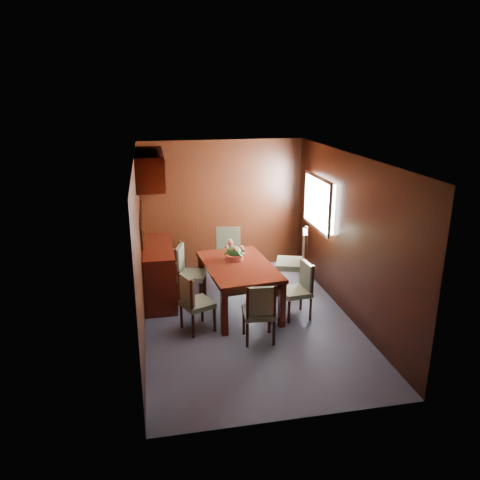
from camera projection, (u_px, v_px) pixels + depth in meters
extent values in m
plane|color=#3E4455|center=(248.00, 319.00, 6.94)|extent=(4.50, 4.50, 0.00)
cube|color=black|center=(139.00, 249.00, 6.30)|extent=(0.02, 4.50, 2.40)
cube|color=black|center=(348.00, 236.00, 6.85)|extent=(0.02, 4.50, 2.40)
cube|color=black|center=(223.00, 205.00, 8.67)|extent=(3.00, 0.02, 2.40)
cube|color=black|center=(298.00, 315.00, 4.47)|extent=(3.00, 0.02, 2.40)
cube|color=black|center=(249.00, 157.00, 6.20)|extent=(3.00, 4.50, 0.02)
cube|color=white|center=(321.00, 203.00, 7.80)|extent=(0.14, 1.10, 0.80)
cube|color=#B2B2B7|center=(317.00, 203.00, 7.78)|extent=(0.04, 1.20, 0.90)
cube|color=black|center=(142.00, 224.00, 7.21)|extent=(0.03, 1.36, 0.41)
cube|color=silver|center=(143.00, 223.00, 7.21)|extent=(0.01, 1.30, 0.35)
cube|color=black|center=(149.00, 168.00, 6.98)|extent=(0.40, 1.40, 0.50)
cube|color=black|center=(159.00, 272.00, 7.51)|extent=(0.48, 1.40, 0.90)
cube|color=black|center=(224.00, 313.00, 6.40)|extent=(0.10, 0.10, 0.67)
cube|color=black|center=(282.00, 305.00, 6.64)|extent=(0.10, 0.10, 0.67)
cube|color=black|center=(201.00, 275.00, 7.71)|extent=(0.10, 0.10, 0.67)
cube|color=black|center=(250.00, 269.00, 7.94)|extent=(0.10, 0.10, 0.67)
cube|color=black|center=(239.00, 271.00, 7.08)|extent=(1.00, 1.53, 0.10)
cube|color=black|center=(239.00, 267.00, 7.06)|extent=(1.13, 1.66, 0.06)
cylinder|color=black|center=(181.00, 316.00, 6.66)|extent=(0.04, 0.04, 0.35)
cylinder|color=black|center=(193.00, 326.00, 6.37)|extent=(0.04, 0.04, 0.35)
cylinder|color=black|center=(202.00, 310.00, 6.83)|extent=(0.04, 0.04, 0.35)
cylinder|color=black|center=(215.00, 320.00, 6.55)|extent=(0.04, 0.04, 0.35)
cube|color=#607055|center=(197.00, 304.00, 6.53)|extent=(0.52, 0.53, 0.07)
cylinder|color=black|center=(180.00, 287.00, 6.51)|extent=(0.04, 0.04, 0.46)
cylinder|color=black|center=(191.00, 296.00, 6.23)|extent=(0.04, 0.04, 0.46)
cube|color=#607055|center=(187.00, 290.00, 6.37)|extent=(0.19, 0.37, 0.39)
cylinder|color=black|center=(183.00, 284.00, 7.71)|extent=(0.04, 0.04, 0.38)
cylinder|color=black|center=(178.00, 294.00, 7.34)|extent=(0.04, 0.04, 0.38)
cylinder|color=black|center=(205.00, 285.00, 7.68)|extent=(0.04, 0.04, 0.38)
cylinder|color=black|center=(201.00, 295.00, 7.31)|extent=(0.04, 0.04, 0.38)
cube|color=#607055|center=(191.00, 275.00, 7.44)|extent=(0.53, 0.55, 0.08)
cylinder|color=black|center=(181.00, 256.00, 7.56)|extent=(0.04, 0.04, 0.50)
cylinder|color=black|center=(176.00, 264.00, 7.19)|extent=(0.04, 0.04, 0.50)
cube|color=#607055|center=(180.00, 259.00, 7.37)|extent=(0.17, 0.41, 0.42)
cylinder|color=black|center=(311.00, 309.00, 6.86)|extent=(0.04, 0.04, 0.35)
cylinder|color=black|center=(301.00, 299.00, 7.19)|extent=(0.04, 0.04, 0.35)
cylinder|color=black|center=(289.00, 312.00, 6.77)|extent=(0.04, 0.04, 0.35)
cylinder|color=black|center=(280.00, 302.00, 7.10)|extent=(0.04, 0.04, 0.35)
cube|color=#607055|center=(296.00, 292.00, 6.91)|extent=(0.43, 0.44, 0.07)
cylinder|color=black|center=(313.00, 280.00, 6.72)|extent=(0.04, 0.04, 0.46)
cylinder|color=black|center=(303.00, 272.00, 7.05)|extent=(0.04, 0.04, 0.46)
cube|color=#607055|center=(306.00, 275.00, 6.87)|extent=(0.09, 0.38, 0.39)
cylinder|color=black|center=(303.00, 286.00, 7.59)|extent=(0.05, 0.05, 0.44)
cylinder|color=black|center=(304.00, 275.00, 8.01)|extent=(0.05, 0.05, 0.44)
cylinder|color=black|center=(277.00, 284.00, 7.64)|extent=(0.05, 0.05, 0.44)
cylinder|color=black|center=(279.00, 274.00, 8.06)|extent=(0.05, 0.05, 0.44)
cube|color=#607055|center=(291.00, 264.00, 7.74)|extent=(0.63, 0.65, 0.09)
cylinder|color=black|center=(306.00, 252.00, 7.41)|extent=(0.05, 0.05, 0.58)
cylinder|color=black|center=(306.00, 243.00, 7.83)|extent=(0.05, 0.05, 0.58)
cube|color=#607055|center=(304.00, 246.00, 7.61)|extent=(0.22, 0.47, 0.49)
cylinder|color=black|center=(247.00, 335.00, 6.15)|extent=(0.04, 0.04, 0.35)
cylinder|color=black|center=(274.00, 333.00, 6.19)|extent=(0.04, 0.04, 0.35)
cylinder|color=black|center=(244.00, 323.00, 6.47)|extent=(0.04, 0.04, 0.35)
cylinder|color=black|center=(269.00, 321.00, 6.51)|extent=(0.04, 0.04, 0.35)
cube|color=#607055|center=(259.00, 313.00, 6.26)|extent=(0.44, 0.42, 0.07)
cylinder|color=black|center=(248.00, 304.00, 6.00)|extent=(0.04, 0.04, 0.46)
cylinder|color=black|center=(275.00, 302.00, 6.04)|extent=(0.04, 0.04, 0.46)
cube|color=#607055|center=(261.00, 301.00, 6.03)|extent=(0.38, 0.08, 0.39)
cylinder|color=black|center=(239.00, 267.00, 8.43)|extent=(0.04, 0.04, 0.39)
cylinder|color=black|center=(217.00, 267.00, 8.42)|extent=(0.04, 0.04, 0.39)
cylinder|color=black|center=(240.00, 275.00, 8.07)|extent=(0.04, 0.04, 0.39)
cylinder|color=black|center=(217.00, 275.00, 8.06)|extent=(0.04, 0.04, 0.39)
cube|color=#607055|center=(229.00, 258.00, 8.17)|extent=(0.52, 0.50, 0.08)
cylinder|color=black|center=(239.00, 240.00, 8.28)|extent=(0.04, 0.04, 0.52)
cylinder|color=black|center=(217.00, 240.00, 8.27)|extent=(0.04, 0.04, 0.52)
cube|color=#607055|center=(228.00, 239.00, 8.25)|extent=(0.42, 0.12, 0.44)
cylinder|color=#A43F32|center=(234.00, 257.00, 7.25)|extent=(0.29, 0.29, 0.09)
sphere|color=#27541C|center=(234.00, 253.00, 7.23)|extent=(0.22, 0.22, 0.22)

